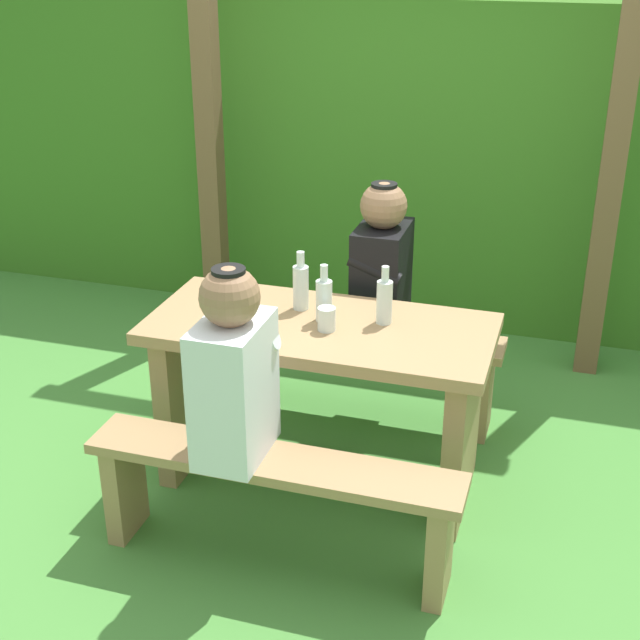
{
  "coord_description": "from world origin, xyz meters",
  "views": [
    {
      "loc": [
        0.95,
        -3.08,
        2.23
      ],
      "look_at": [
        0.0,
        0.0,
        0.75
      ],
      "focal_mm": 49.44,
      "sensor_mm": 36.0,
      "label": 1
    }
  ],
  "objects_px": {
    "cell_phone": "(250,329)",
    "bench_near": "(274,489)",
    "bottle_right": "(301,286)",
    "person_black_coat": "(382,266)",
    "picnic_table": "(320,375)",
    "person_white_shirt": "(233,371)",
    "bottle_left": "(324,299)",
    "drinking_glass": "(327,319)",
    "bottle_center": "(384,300)",
    "bench_far": "(355,353)"
  },
  "relations": [
    {
      "from": "person_black_coat",
      "to": "bottle_right",
      "type": "height_order",
      "value": "person_black_coat"
    },
    {
      "from": "bench_near",
      "to": "person_white_shirt",
      "type": "relative_size",
      "value": 1.95
    },
    {
      "from": "bottle_center",
      "to": "cell_phone",
      "type": "distance_m",
      "value": 0.55
    },
    {
      "from": "bottle_center",
      "to": "cell_phone",
      "type": "xyz_separation_m",
      "value": [
        -0.49,
        -0.23,
        -0.09
      ]
    },
    {
      "from": "person_black_coat",
      "to": "cell_phone",
      "type": "relative_size",
      "value": 5.14
    },
    {
      "from": "picnic_table",
      "to": "bottle_center",
      "type": "relative_size",
      "value": 5.78
    },
    {
      "from": "bench_near",
      "to": "bottle_center",
      "type": "relative_size",
      "value": 5.78
    },
    {
      "from": "drinking_glass",
      "to": "bottle_left",
      "type": "relative_size",
      "value": 0.4
    },
    {
      "from": "bottle_right",
      "to": "cell_phone",
      "type": "distance_m",
      "value": 0.31
    },
    {
      "from": "bottle_right",
      "to": "drinking_glass",
      "type": "bearing_deg",
      "value": -46.23
    },
    {
      "from": "picnic_table",
      "to": "bottle_left",
      "type": "bearing_deg",
      "value": 78.45
    },
    {
      "from": "bottle_center",
      "to": "cell_phone",
      "type": "height_order",
      "value": "bottle_center"
    },
    {
      "from": "person_white_shirt",
      "to": "cell_phone",
      "type": "distance_m",
      "value": 0.45
    },
    {
      "from": "drinking_glass",
      "to": "cell_phone",
      "type": "bearing_deg",
      "value": -162.29
    },
    {
      "from": "person_black_coat",
      "to": "bottle_center",
      "type": "height_order",
      "value": "person_black_coat"
    },
    {
      "from": "bench_far",
      "to": "bench_near",
      "type": "bearing_deg",
      "value": -90.0
    },
    {
      "from": "bottle_right",
      "to": "person_black_coat",
      "type": "bearing_deg",
      "value": 62.49
    },
    {
      "from": "picnic_table",
      "to": "person_white_shirt",
      "type": "bearing_deg",
      "value": -103.67
    },
    {
      "from": "picnic_table",
      "to": "cell_phone",
      "type": "distance_m",
      "value": 0.37
    },
    {
      "from": "picnic_table",
      "to": "bottle_right",
      "type": "bearing_deg",
      "value": 135.15
    },
    {
      "from": "bottle_left",
      "to": "bottle_center",
      "type": "xyz_separation_m",
      "value": [
        0.24,
        0.05,
        0.0
      ]
    },
    {
      "from": "drinking_glass",
      "to": "bottle_center",
      "type": "height_order",
      "value": "bottle_center"
    },
    {
      "from": "person_white_shirt",
      "to": "drinking_glass",
      "type": "distance_m",
      "value": 0.55
    },
    {
      "from": "person_white_shirt",
      "to": "bottle_left",
      "type": "bearing_deg",
      "value": 76.44
    },
    {
      "from": "cell_phone",
      "to": "person_white_shirt",
      "type": "bearing_deg",
      "value": -65.0
    },
    {
      "from": "person_white_shirt",
      "to": "bottle_left",
      "type": "height_order",
      "value": "person_white_shirt"
    },
    {
      "from": "bench_far",
      "to": "person_black_coat",
      "type": "bearing_deg",
      "value": -1.63
    },
    {
      "from": "drinking_glass",
      "to": "person_white_shirt",
      "type": "bearing_deg",
      "value": -109.28
    },
    {
      "from": "bottle_right",
      "to": "cell_phone",
      "type": "height_order",
      "value": "bottle_right"
    },
    {
      "from": "person_black_coat",
      "to": "bottle_center",
      "type": "relative_size",
      "value": 2.97
    },
    {
      "from": "bottle_center",
      "to": "person_black_coat",
      "type": "bearing_deg",
      "value": 104.61
    },
    {
      "from": "picnic_table",
      "to": "bench_near",
      "type": "xyz_separation_m",
      "value": [
        0.0,
        -0.58,
        -0.18
      ]
    },
    {
      "from": "picnic_table",
      "to": "bench_near",
      "type": "bearing_deg",
      "value": -90.0
    },
    {
      "from": "person_white_shirt",
      "to": "drinking_glass",
      "type": "xyz_separation_m",
      "value": [
        0.18,
        0.52,
        -0.0
      ]
    },
    {
      "from": "cell_phone",
      "to": "bench_near",
      "type": "bearing_deg",
      "value": -49.37
    },
    {
      "from": "picnic_table",
      "to": "cell_phone",
      "type": "relative_size",
      "value": 10.0
    },
    {
      "from": "bench_far",
      "to": "person_black_coat",
      "type": "height_order",
      "value": "person_black_coat"
    },
    {
      "from": "cell_phone",
      "to": "bench_far",
      "type": "bearing_deg",
      "value": 81.79
    },
    {
      "from": "bench_near",
      "to": "person_white_shirt",
      "type": "distance_m",
      "value": 0.48
    },
    {
      "from": "bench_near",
      "to": "picnic_table",
      "type": "bearing_deg",
      "value": 90.0
    },
    {
      "from": "bottle_right",
      "to": "bottle_center",
      "type": "bearing_deg",
      "value": -5.61
    },
    {
      "from": "bench_near",
      "to": "person_black_coat",
      "type": "height_order",
      "value": "person_black_coat"
    },
    {
      "from": "picnic_table",
      "to": "person_black_coat",
      "type": "xyz_separation_m",
      "value": [
        0.12,
        0.57,
        0.29
      ]
    },
    {
      "from": "person_black_coat",
      "to": "bench_far",
      "type": "bearing_deg",
      "value": 178.37
    },
    {
      "from": "person_white_shirt",
      "to": "bottle_right",
      "type": "bearing_deg",
      "value": 88.4
    },
    {
      "from": "bench_near",
      "to": "cell_phone",
      "type": "distance_m",
      "value": 0.65
    },
    {
      "from": "person_white_shirt",
      "to": "bottle_center",
      "type": "bearing_deg",
      "value": 59.74
    },
    {
      "from": "cell_phone",
      "to": "person_black_coat",
      "type": "bearing_deg",
      "value": 73.87
    },
    {
      "from": "picnic_table",
      "to": "bench_far",
      "type": "relative_size",
      "value": 1.0
    },
    {
      "from": "drinking_glass",
      "to": "bottle_right",
      "type": "bearing_deg",
      "value": 133.77
    }
  ]
}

